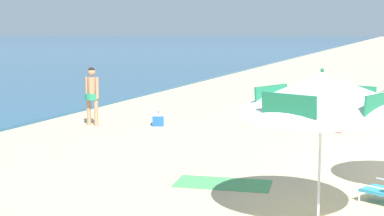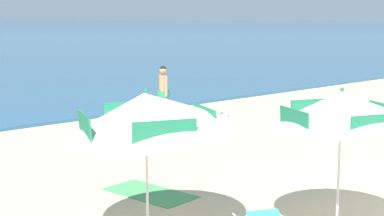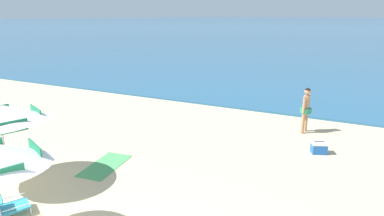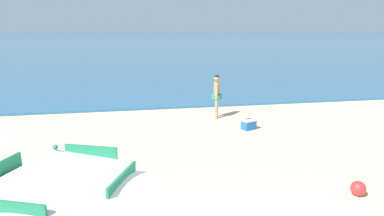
{
  "view_description": "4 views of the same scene",
  "coord_description": "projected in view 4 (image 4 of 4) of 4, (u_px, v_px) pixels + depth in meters",
  "views": [
    {
      "loc": [
        -13.42,
        1.15,
        2.84
      ],
      "look_at": [
        -1.46,
        5.48,
        1.14
      ],
      "focal_mm": 52.89,
      "sensor_mm": 36.0,
      "label": 1
    },
    {
      "loc": [
        -10.05,
        -4.24,
        3.33
      ],
      "look_at": [
        -1.11,
        5.49,
        1.24
      ],
      "focal_mm": 54.13,
      "sensor_mm": 36.0,
      "label": 2
    },
    {
      "loc": [
        2.84,
        -2.75,
        4.45
      ],
      "look_at": [
        -1.6,
        6.48,
        1.47
      ],
      "focal_mm": 29.88,
      "sensor_mm": 36.0,
      "label": 3
    },
    {
      "loc": [
        -1.97,
        -3.44,
        3.57
      ],
      "look_at": [
        0.1,
        7.16,
        1.09
      ],
      "focal_mm": 31.91,
      "sensor_mm": 36.0,
      "label": 4
    }
  ],
  "objects": [
    {
      "name": "ocean_water",
      "position": [
        126.0,
        33.0,
        398.32
      ],
      "size": [
        800.0,
        800.0,
        0.1
      ],
      "primitive_type": "cube",
      "color": "#285B7F",
      "rests_on": "ground"
    },
    {
      "name": "beach_umbrella_striped_second",
      "position": [
        57.0,
        170.0,
        3.9
      ],
      "size": [
        3.09,
        3.09,
        2.33
      ],
      "color": "silver",
      "rests_on": "ground"
    },
    {
      "name": "person_standing_near_shore",
      "position": [
        217.0,
        93.0,
        13.97
      ],
      "size": [
        0.44,
        0.52,
        1.79
      ],
      "color": "tan",
      "rests_on": "ground"
    },
    {
      "name": "cooler_box",
      "position": [
        249.0,
        124.0,
        12.49
      ],
      "size": [
        0.59,
        0.51,
        0.43
      ],
      "color": "#1E56A8",
      "rests_on": "ground"
    },
    {
      "name": "beach_ball",
      "position": [
        358.0,
        188.0,
        7.5
      ],
      "size": [
        0.33,
        0.33,
        0.33
      ],
      "primitive_type": "sphere",
      "color": "red",
      "rests_on": "ground"
    },
    {
      "name": "beach_towel",
      "position": [
        65.0,
        190.0,
        7.77
      ],
      "size": [
        1.11,
        1.89,
        0.01
      ],
      "primitive_type": "cube",
      "rotation": [
        0.0,
        0.0,
        0.12
      ],
      "color": "#4C9E5B",
      "rests_on": "ground"
    }
  ]
}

